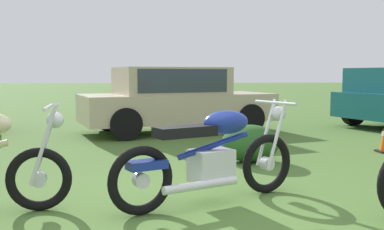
% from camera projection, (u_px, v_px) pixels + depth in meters
% --- Properties ---
extents(ground_plane, '(120.00, 120.00, 0.00)m').
position_uv_depth(ground_plane, '(224.00, 215.00, 4.12)').
color(ground_plane, '#476B2D').
extents(motorcycle_blue, '(1.97, 1.15, 1.02)m').
position_uv_depth(motorcycle_blue, '(212.00, 156.00, 4.47)').
color(motorcycle_blue, black).
rests_on(motorcycle_blue, ground).
extents(car_beige, '(4.48, 2.84, 1.43)m').
position_uv_depth(car_beige, '(175.00, 96.00, 9.90)').
color(car_beige, '#BCAD8C').
rests_on(car_beige, ground).
extents(shrub_low, '(0.85, 0.71, 0.55)m').
position_uv_depth(shrub_low, '(250.00, 143.00, 6.59)').
color(shrub_low, '#23521E').
rests_on(shrub_low, ground).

